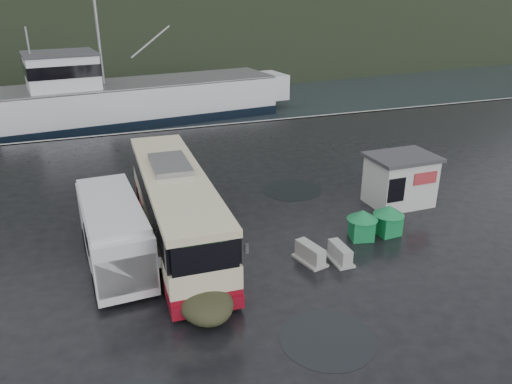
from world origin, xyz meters
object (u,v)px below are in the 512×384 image
object	(u,v)px
waste_bin_left	(361,238)
fishing_trawler	(144,105)
jersey_barrier_a	(310,261)
waste_bin_right	(387,234)
ticket_kiosk	(397,203)
jersey_barrier_b	(339,261)
dome_tent	(205,313)
coach_bus	(178,240)
white_van	(117,263)

from	to	relation	value
waste_bin_left	fishing_trawler	world-z (taller)	fishing_trawler
jersey_barrier_a	waste_bin_right	bearing A→B (deg)	13.51
ticket_kiosk	jersey_barrier_b	distance (m)	6.89
waste_bin_right	dome_tent	distance (m)	9.56
waste_bin_right	waste_bin_left	bearing A→B (deg)	179.50
waste_bin_right	jersey_barrier_b	xyz separation A→B (m)	(-3.14, -1.39, 0.00)
coach_bus	waste_bin_left	bearing A→B (deg)	-17.10
coach_bus	waste_bin_left	world-z (taller)	coach_bus
ticket_kiosk	jersey_barrier_a	size ratio (longest dim) A/B	2.19
white_van	dome_tent	size ratio (longest dim) A/B	2.48
dome_tent	ticket_kiosk	world-z (taller)	ticket_kiosk
waste_bin_right	jersey_barrier_b	size ratio (longest dim) A/B	0.97
waste_bin_left	jersey_barrier_b	distance (m)	2.29
ticket_kiosk	jersey_barrier_a	bearing A→B (deg)	-151.64
jersey_barrier_a	jersey_barrier_b	distance (m)	1.20
ticket_kiosk	jersey_barrier_a	xyz separation A→B (m)	(-6.69, -3.73, 0.00)
waste_bin_left	fishing_trawler	distance (m)	30.33
ticket_kiosk	fishing_trawler	xyz separation A→B (m)	(-8.91, 27.20, 0.00)
fishing_trawler	white_van	bearing A→B (deg)	-107.24
white_van	jersey_barrier_a	xyz separation A→B (m)	(7.28, -2.49, 0.00)
dome_tent	jersey_barrier_b	bearing A→B (deg)	14.65
white_van	ticket_kiosk	world-z (taller)	white_van
white_van	waste_bin_left	xyz separation A→B (m)	(10.24, -1.45, 0.00)
waste_bin_left	waste_bin_right	xyz separation A→B (m)	(1.32, -0.01, 0.00)
waste_bin_right	fishing_trawler	bearing A→B (deg)	102.27
jersey_barrier_a	dome_tent	bearing A→B (deg)	-158.24
jersey_barrier_b	fishing_trawler	world-z (taller)	fishing_trawler
coach_bus	fishing_trawler	distance (m)	27.43
dome_tent	jersey_barrier_b	xyz separation A→B (m)	(5.95, 1.56, 0.00)
jersey_barrier_b	fishing_trawler	bearing A→B (deg)	96.13
waste_bin_right	fishing_trawler	world-z (taller)	fishing_trawler
coach_bus	fishing_trawler	world-z (taller)	fishing_trawler
jersey_barrier_b	dome_tent	bearing A→B (deg)	-165.35
dome_tent	jersey_barrier_a	xyz separation A→B (m)	(4.81, 1.92, 0.00)
coach_bus	jersey_barrier_a	bearing A→B (deg)	-36.45
dome_tent	waste_bin_left	bearing A→B (deg)	20.86
ticket_kiosk	jersey_barrier_b	bearing A→B (deg)	-144.36
coach_bus	waste_bin_left	xyz separation A→B (m)	(7.56, -2.56, 0.00)
dome_tent	coach_bus	bearing A→B (deg)	87.81
waste_bin_left	dome_tent	distance (m)	8.31
fishing_trawler	jersey_barrier_b	bearing A→B (deg)	-91.01
white_van	jersey_barrier_a	world-z (taller)	white_van
waste_bin_right	dome_tent	world-z (taller)	waste_bin_right
jersey_barrier_a	fishing_trawler	bearing A→B (deg)	94.10
white_van	coach_bus	bearing A→B (deg)	19.56
dome_tent	jersey_barrier_b	distance (m)	6.15
dome_tent	fishing_trawler	bearing A→B (deg)	85.49
coach_bus	waste_bin_left	distance (m)	7.98
coach_bus	dome_tent	bearing A→B (deg)	-90.57
ticket_kiosk	jersey_barrier_a	world-z (taller)	ticket_kiosk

